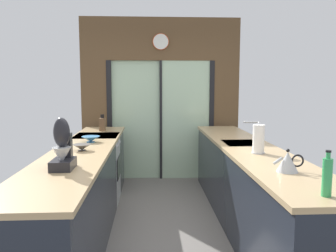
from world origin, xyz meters
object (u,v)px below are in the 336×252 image
(oven_range, at_px, (97,169))
(paper_towel_roll, at_px, (258,139))
(mixing_bowl_near, at_px, (82,147))
(mixing_bowl_far, at_px, (91,139))
(kettle, at_px, (288,162))
(stand_mixer, at_px, (63,149))
(soap_bottle, at_px, (327,176))
(knife_block, at_px, (102,124))

(oven_range, distance_m, paper_towel_roll, 2.32)
(mixing_bowl_near, distance_m, mixing_bowl_far, 0.54)
(mixing_bowl_far, relative_size, paper_towel_roll, 0.68)
(mixing_bowl_far, height_order, kettle, kettle)
(paper_towel_roll, bearing_deg, kettle, -89.86)
(mixing_bowl_far, xyz_separation_m, stand_mixer, (0.00, -1.31, 0.12))
(oven_range, relative_size, soap_bottle, 3.21)
(knife_block, relative_size, soap_bottle, 0.86)
(oven_range, relative_size, kettle, 3.71)
(mixing_bowl_near, xyz_separation_m, knife_block, (0.00, 1.58, 0.06))
(kettle, xyz_separation_m, soap_bottle, (-0.00, -0.60, 0.05))
(knife_block, xyz_separation_m, stand_mixer, (-0.00, -2.35, 0.06))
(soap_bottle, bearing_deg, mixing_bowl_far, 130.31)
(oven_range, distance_m, stand_mixer, 1.98)
(mixing_bowl_far, height_order, knife_block, knife_block)
(oven_range, distance_m, kettle, 2.79)
(mixing_bowl_near, relative_size, kettle, 0.75)
(oven_range, bearing_deg, paper_towel_roll, -36.55)
(mixing_bowl_far, distance_m, paper_towel_roll, 1.94)
(knife_block, bearing_deg, oven_range, -92.24)
(soap_bottle, bearing_deg, mixing_bowl_near, 138.76)
(knife_block, relative_size, kettle, 0.99)
(mixing_bowl_near, xyz_separation_m, stand_mixer, (0.00, -0.77, 0.12))
(knife_block, distance_m, stand_mixer, 2.35)
(mixing_bowl_near, relative_size, soap_bottle, 0.65)
(stand_mixer, bearing_deg, oven_range, 90.56)
(mixing_bowl_near, height_order, knife_block, knife_block)
(kettle, bearing_deg, oven_range, 131.13)
(oven_range, distance_m, mixing_bowl_far, 0.76)
(mixing_bowl_far, xyz_separation_m, paper_towel_roll, (1.78, -0.77, 0.10))
(mixing_bowl_near, relative_size, stand_mixer, 0.44)
(mixing_bowl_far, xyz_separation_m, kettle, (1.78, -1.50, 0.04))
(mixing_bowl_far, distance_m, knife_block, 1.04)
(knife_block, bearing_deg, mixing_bowl_near, -90.00)
(mixing_bowl_near, xyz_separation_m, mixing_bowl_far, (0.00, 0.54, 0.00))
(knife_block, distance_m, soap_bottle, 3.61)
(mixing_bowl_far, bearing_deg, soap_bottle, -49.69)
(knife_block, bearing_deg, soap_bottle, -60.42)
(oven_range, distance_m, mixing_bowl_near, 1.21)
(paper_towel_roll, bearing_deg, oven_range, 143.45)
(stand_mixer, height_order, paper_towel_roll, stand_mixer)
(mixing_bowl_near, xyz_separation_m, kettle, (1.78, -0.96, 0.04))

